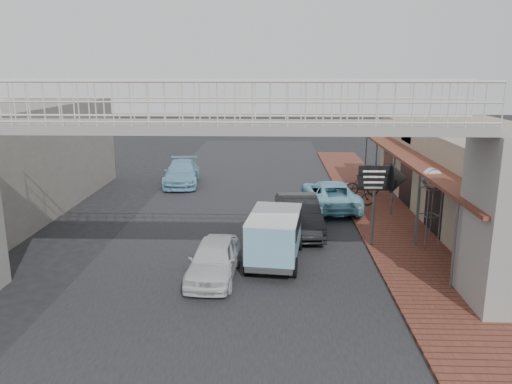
# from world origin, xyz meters

# --- Properties ---
(ground) EXTENTS (120.00, 120.00, 0.00)m
(ground) POSITION_xyz_m (0.00, 0.00, 0.00)
(ground) COLOR black
(ground) RESTS_ON ground
(road_strip) EXTENTS (10.00, 60.00, 0.01)m
(road_strip) POSITION_xyz_m (0.00, 0.00, 0.01)
(road_strip) COLOR black
(road_strip) RESTS_ON ground
(sidewalk) EXTENTS (3.00, 40.00, 0.10)m
(sidewalk) POSITION_xyz_m (6.50, 3.00, 0.05)
(sidewalk) COLOR brown
(sidewalk) RESTS_ON ground
(shophouse_row) EXTENTS (7.20, 18.00, 4.00)m
(shophouse_row) POSITION_xyz_m (10.97, 4.00, 2.01)
(shophouse_row) COLOR gray
(shophouse_row) RESTS_ON ground
(footbridge) EXTENTS (16.40, 2.40, 6.34)m
(footbridge) POSITION_xyz_m (0.00, -4.00, 3.18)
(footbridge) COLOR gray
(footbridge) RESTS_ON ground
(building_far_left) EXTENTS (5.00, 14.00, 5.00)m
(building_far_left) POSITION_xyz_m (-11.00, 6.00, 2.50)
(building_far_left) COLOR gray
(building_far_left) RESTS_ON ground
(white_hatchback) EXTENTS (1.69, 3.78, 1.26)m
(white_hatchback) POSITION_xyz_m (-0.50, -2.30, 0.63)
(white_hatchback) COLOR silver
(white_hatchback) RESTS_ON ground
(dark_sedan) EXTENTS (1.99, 4.71, 1.51)m
(dark_sedan) POSITION_xyz_m (2.47, 2.54, 0.76)
(dark_sedan) COLOR black
(dark_sedan) RESTS_ON ground
(angkot_curb) EXTENTS (2.72, 5.18, 1.39)m
(angkot_curb) POSITION_xyz_m (4.20, 6.30, 0.69)
(angkot_curb) COLOR #7EC3DA
(angkot_curb) RESTS_ON ground
(angkot_far) EXTENTS (2.40, 4.93, 1.38)m
(angkot_far) POSITION_xyz_m (-4.00, 11.28, 0.69)
(angkot_far) COLOR #76AECD
(angkot_far) RESTS_ON ground
(angkot_van) EXTENTS (2.11, 3.92, 1.84)m
(angkot_van) POSITION_xyz_m (1.49, -0.87, 1.17)
(angkot_van) COLOR black
(angkot_van) RESTS_ON ground
(motorcycle_near) EXTENTS (1.90, 0.68, 0.99)m
(motorcycle_near) POSITION_xyz_m (5.45, 6.51, 0.60)
(motorcycle_near) COLOR black
(motorcycle_near) RESTS_ON sidewalk
(motorcycle_far) EXTENTS (1.90, 0.73, 1.11)m
(motorcycle_far) POSITION_xyz_m (6.18, 8.57, 0.66)
(motorcycle_far) COLOR black
(motorcycle_far) RESTS_ON sidewalk
(street_clock) EXTENTS (0.79, 0.72, 3.04)m
(street_clock) POSITION_xyz_m (7.23, 0.59, 2.63)
(street_clock) COLOR #59595B
(street_clock) RESTS_ON sidewalk
(arrow_sign) EXTENTS (1.83, 1.15, 3.18)m
(arrow_sign) POSITION_xyz_m (5.98, 0.83, 2.67)
(arrow_sign) COLOR #59595B
(arrow_sign) RESTS_ON sidewalk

